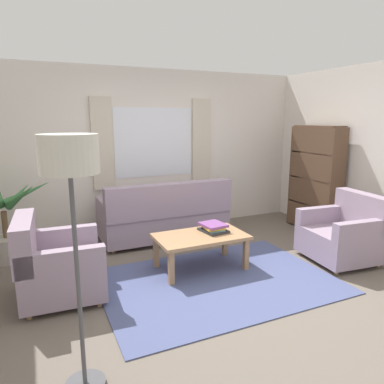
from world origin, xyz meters
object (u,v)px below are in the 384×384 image
at_px(armchair_right, 344,234).
at_px(couch, 165,216).
at_px(book_stack_on_table, 213,228).
at_px(coffee_table, 201,239).
at_px(bookshelf, 315,184).
at_px(standing_lamp, 70,177).
at_px(potted_plant, 5,226).
at_px(armchair_left, 56,265).

bearing_deg(armchair_right, couch, -127.30).
relative_size(armchair_right, book_stack_on_table, 2.48).
height_order(coffee_table, bookshelf, bookshelf).
bearing_deg(standing_lamp, potted_plant, 102.49).
relative_size(couch, coffee_table, 1.73).
bearing_deg(couch, potted_plant, -1.41).
distance_m(couch, bookshelf, 2.50).
bearing_deg(coffee_table, bookshelf, 14.77).
relative_size(book_stack_on_table, potted_plant, 0.32).
bearing_deg(couch, standing_lamp, 59.31).
distance_m(coffee_table, potted_plant, 2.52).
distance_m(armchair_right, bookshelf, 1.34).
bearing_deg(coffee_table, book_stack_on_table, 16.03).
bearing_deg(book_stack_on_table, couch, 101.05).
bearing_deg(potted_plant, armchair_left, -67.91).
height_order(coffee_table, potted_plant, potted_plant).
bearing_deg(potted_plant, couch, -1.41).
bearing_deg(armchair_left, standing_lamp, -173.64).
bearing_deg(armchair_left, book_stack_on_table, -84.48).
bearing_deg(armchair_left, bookshelf, -77.78).
distance_m(coffee_table, book_stack_on_table, 0.24).
distance_m(couch, potted_plant, 2.17).
bearing_deg(couch, book_stack_on_table, 101.05).
height_order(couch, armchair_right, couch).
bearing_deg(bookshelf, book_stack_on_table, 104.65).
height_order(coffee_table, book_stack_on_table, book_stack_on_table).
bearing_deg(bookshelf, armchair_right, 154.59).
bearing_deg(armchair_right, armchair_left, -92.48).
distance_m(armchair_right, standing_lamp, 3.71).
bearing_deg(potted_plant, standing_lamp, -77.51).
relative_size(coffee_table, book_stack_on_table, 2.98).
bearing_deg(bookshelf, coffee_table, 104.77).
bearing_deg(coffee_table, armchair_left, -179.36).
distance_m(book_stack_on_table, potted_plant, 2.67).
height_order(couch, book_stack_on_table, couch).
xyz_separation_m(coffee_table, potted_plant, (-2.19, 1.26, 0.10)).
relative_size(armchair_left, standing_lamp, 0.51).
height_order(armchair_left, potted_plant, potted_plant).
height_order(couch, coffee_table, couch).
height_order(couch, armchair_left, couch).
bearing_deg(armchair_left, armchair_right, -94.95).
height_order(potted_plant, standing_lamp, standing_lamp).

